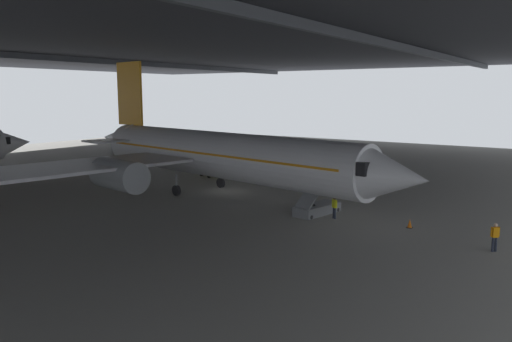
% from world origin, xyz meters
% --- Properties ---
extents(ground_plane, '(110.00, 110.00, 0.00)m').
position_xyz_m(ground_plane, '(0.00, 0.00, 0.00)').
color(ground_plane, gray).
extents(hangar_structure, '(121.00, 99.00, 14.77)m').
position_xyz_m(hangar_structure, '(-0.11, 13.75, 14.13)').
color(hangar_structure, '#4C4F54').
rests_on(hangar_structure, ground_plane).
extents(airplane_main, '(37.38, 38.28, 11.93)m').
position_xyz_m(airplane_main, '(-0.96, -0.36, 3.54)').
color(airplane_main, white).
rests_on(airplane_main, ground_plane).
extents(boarding_stairs, '(4.47, 2.15, 4.76)m').
position_xyz_m(boarding_stairs, '(-2.15, -10.93, 0.74)').
color(boarding_stairs, slate).
rests_on(boarding_stairs, ground_plane).
extents(crew_worker_near_nose, '(0.41, 0.42, 1.63)m').
position_xyz_m(crew_worker_near_nose, '(-4.57, -23.21, 0.93)').
color(crew_worker_near_nose, '#232838').
rests_on(crew_worker_near_nose, ground_plane).
extents(crew_worker_by_stairs, '(0.38, 0.48, 1.57)m').
position_xyz_m(crew_worker_by_stairs, '(-2.81, -12.59, 0.89)').
color(crew_worker_by_stairs, '#232838').
rests_on(crew_worker_by_stairs, ground_plane).
extents(traffic_cone_orange, '(0.36, 0.36, 0.60)m').
position_xyz_m(traffic_cone_orange, '(-2.27, -17.76, 0.29)').
color(traffic_cone_orange, black).
rests_on(traffic_cone_orange, ground_plane).
extents(baggage_tug, '(1.90, 2.48, 0.90)m').
position_xyz_m(baggage_tug, '(6.25, 6.31, 0.53)').
color(baggage_tug, yellow).
rests_on(baggage_tug, ground_plane).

